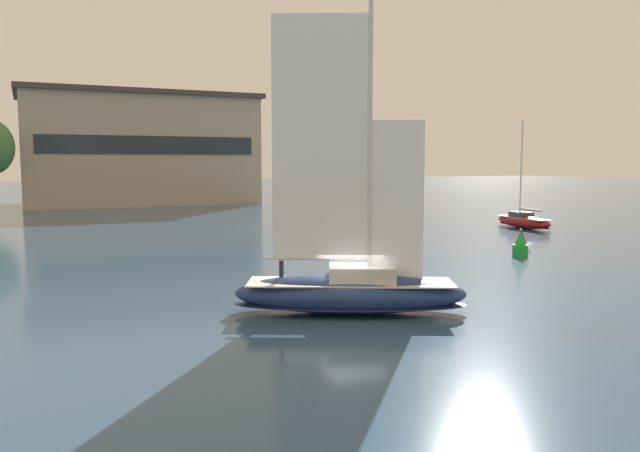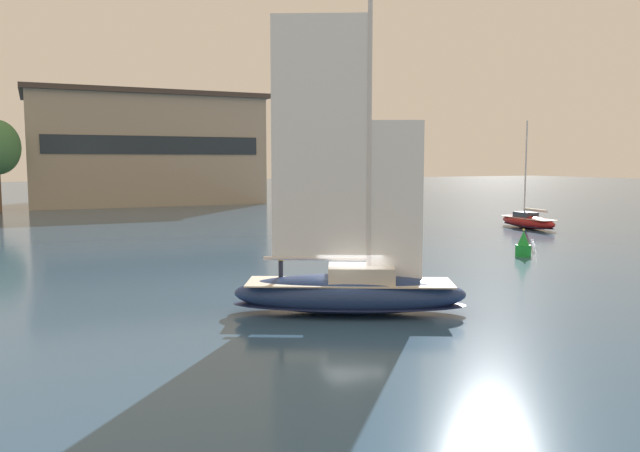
{
  "view_description": "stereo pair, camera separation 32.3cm",
  "coord_description": "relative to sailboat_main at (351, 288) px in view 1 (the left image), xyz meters",
  "views": [
    {
      "loc": [
        -12.28,
        -22.97,
        6.41
      ],
      "look_at": [
        0.0,
        3.0,
        3.44
      ],
      "focal_mm": 35.0,
      "sensor_mm": 36.0,
      "label": 1
    },
    {
      "loc": [
        -11.99,
        -23.11,
        6.41
      ],
      "look_at": [
        0.0,
        3.0,
        3.44
      ],
      "focal_mm": 35.0,
      "sensor_mm": 36.0,
      "label": 2
    }
  ],
  "objects": [
    {
      "name": "ground_plane",
      "position": [
        -0.01,
        0.01,
        -1.08
      ],
      "size": [
        400.0,
        400.0,
        0.0
      ],
      "primitive_type": "plane",
      "color": "#2D4C6B"
    },
    {
      "name": "waterfront_building",
      "position": [
        3.83,
        75.91,
        7.26
      ],
      "size": [
        34.35,
        18.91,
        16.61
      ],
      "color": "tan",
      "rests_on": "ground"
    },
    {
      "name": "sailboat_main",
      "position": [
        0.0,
        0.0,
        0.0
      ],
      "size": [
        10.13,
        6.97,
        13.66
      ],
      "color": "navy",
      "rests_on": "ground"
    },
    {
      "name": "sailboat_moored_near_marina",
      "position": [
        31.24,
        22.95,
        -0.38
      ],
      "size": [
        2.81,
        7.68,
        10.34
      ],
      "color": "maroon",
      "rests_on": "ground"
    },
    {
      "name": "channel_buoy",
      "position": [
        18.11,
        9.3,
        -0.33
      ],
      "size": [
        1.04,
        1.04,
        1.9
      ],
      "color": "green",
      "rests_on": "ground"
    }
  ]
}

